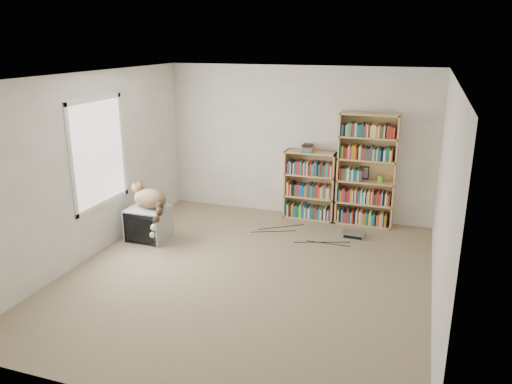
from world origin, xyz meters
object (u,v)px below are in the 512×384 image
(bookcase_tall, at_px, (366,173))
(dvd_player, at_px, (353,235))
(crt_tv, at_px, (149,224))
(bookcase_short, at_px, (310,188))
(cat, at_px, (151,202))

(bookcase_tall, bearing_deg, dvd_player, -96.30)
(crt_tv, distance_m, bookcase_short, 2.70)
(cat, distance_m, bookcase_short, 2.64)
(bookcase_short, xyz_separation_m, dvd_player, (0.84, -0.63, -0.49))
(crt_tv, bearing_deg, dvd_player, 20.64)
(cat, height_order, dvd_player, cat)
(crt_tv, distance_m, dvd_player, 3.11)
(cat, xyz_separation_m, dvd_player, (2.83, 1.10, -0.57))
(dvd_player, bearing_deg, bookcase_short, 146.44)
(crt_tv, height_order, bookcase_tall, bookcase_tall)
(bookcase_tall, height_order, bookcase_short, bookcase_tall)
(crt_tv, xyz_separation_m, cat, (0.08, -0.02, 0.36))
(crt_tv, bearing_deg, bookcase_tall, 30.17)
(crt_tv, distance_m, bookcase_tall, 3.49)
(cat, bearing_deg, bookcase_tall, 45.18)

